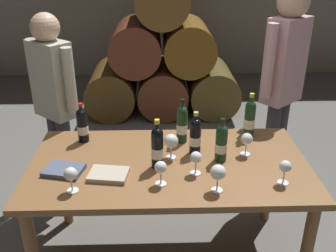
{
  "coord_description": "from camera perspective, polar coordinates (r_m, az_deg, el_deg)",
  "views": [
    {
      "loc": [
        -0.07,
        -2.03,
        1.98
      ],
      "look_at": [
        0.0,
        0.2,
        0.91
      ],
      "focal_mm": 41.18,
      "sensor_mm": 36.0,
      "label": 1
    }
  ],
  "objects": [
    {
      "name": "barrel_stack",
      "position": [
        4.81,
        -0.87,
        9.78
      ],
      "size": [
        1.86,
        0.9,
        1.69
      ],
      "color": "#513816",
      "rests_on": "ground_plane"
    },
    {
      "name": "wine_glass_2",
      "position": [
        2.07,
        7.4,
        -6.91
      ],
      "size": [
        0.09,
        0.09,
        0.16
      ],
      "color": "white",
      "rests_on": "dining_table"
    },
    {
      "name": "wine_glass_6",
      "position": [
        2.12,
        -14.22,
        -7.02
      ],
      "size": [
        0.07,
        0.07,
        0.15
      ],
      "color": "white",
      "rests_on": "dining_table"
    },
    {
      "name": "leather_ledger",
      "position": [
        2.34,
        -15.17,
        -6.32
      ],
      "size": [
        0.25,
        0.21,
        0.03
      ],
      "primitive_type": "cube",
      "rotation": [
        0.0,
        0.0,
        -0.23
      ],
      "color": "#4C5670",
      "rests_on": "dining_table"
    },
    {
      "name": "wine_bottle_1",
      "position": [
        2.35,
        7.9,
        -2.45
      ],
      "size": [
        0.07,
        0.07,
        0.28
      ],
      "color": "#19381E",
      "rests_on": "dining_table"
    },
    {
      "name": "sommelier_presenting",
      "position": [
        3.08,
        16.68,
        6.89
      ],
      "size": [
        0.4,
        0.35,
        1.72
      ],
      "color": "#383842",
      "rests_on": "ground_plane"
    },
    {
      "name": "wine_glass_0",
      "position": [
        2.21,
        4.16,
        -4.8
      ],
      "size": [
        0.07,
        0.07,
        0.14
      ],
      "color": "white",
      "rests_on": "dining_table"
    },
    {
      "name": "wine_bottle_5",
      "position": [
        2.41,
        4.07,
        -1.42
      ],
      "size": [
        0.07,
        0.07,
        0.28
      ],
      "color": "black",
      "rests_on": "dining_table"
    },
    {
      "name": "wine_glass_5",
      "position": [
        2.45,
        11.57,
        -2.01
      ],
      "size": [
        0.07,
        0.07,
        0.15
      ],
      "color": "white",
      "rests_on": "dining_table"
    },
    {
      "name": "wine_bottle_0",
      "position": [
        2.55,
        2.08,
        0.35
      ],
      "size": [
        0.07,
        0.07,
        0.31
      ],
      "color": "#19381E",
      "rests_on": "dining_table"
    },
    {
      "name": "tasting_notebook",
      "position": [
        2.25,
        -8.8,
        -7.11
      ],
      "size": [
        0.24,
        0.19,
        0.03
      ],
      "primitive_type": "cube",
      "rotation": [
        0.0,
        0.0,
        -0.15
      ],
      "color": "#B2A893",
      "rests_on": "dining_table"
    },
    {
      "name": "wine_glass_3",
      "position": [
        2.36,
        0.46,
        -2.32
      ],
      "size": [
        0.09,
        0.09,
        0.16
      ],
      "color": "white",
      "rests_on": "dining_table"
    },
    {
      "name": "wine_bottle_4",
      "position": [
        2.67,
        12.0,
        1.1
      ],
      "size": [
        0.07,
        0.07,
        0.32
      ],
      "color": "#19381E",
      "rests_on": "dining_table"
    },
    {
      "name": "wine_bottle_3",
      "position": [
        2.25,
        -1.59,
        -3.15
      ],
      "size": [
        0.07,
        0.07,
        0.31
      ],
      "color": "black",
      "rests_on": "dining_table"
    },
    {
      "name": "wine_glass_4",
      "position": [
        2.22,
        16.96,
        -5.91
      ],
      "size": [
        0.07,
        0.07,
        0.14
      ],
      "color": "white",
      "rests_on": "dining_table"
    },
    {
      "name": "wine_glass_1",
      "position": [
        2.11,
        -1.09,
        -6.29
      ],
      "size": [
        0.07,
        0.07,
        0.14
      ],
      "color": "white",
      "rests_on": "dining_table"
    },
    {
      "name": "taster_seated_left",
      "position": [
        3.04,
        -16.46,
        4.24
      ],
      "size": [
        0.4,
        0.35,
        1.54
      ],
      "color": "#383842",
      "rests_on": "ground_plane"
    },
    {
      "name": "dining_table",
      "position": [
        2.41,
        0.14,
        -7.23
      ],
      "size": [
        1.7,
        0.9,
        0.76
      ],
      "color": "brown",
      "rests_on": "ground_plane"
    },
    {
      "name": "wine_bottle_2",
      "position": [
        2.62,
        -12.55,
        0.16
      ],
      "size": [
        0.07,
        0.07,
        0.27
      ],
      "color": "black",
      "rests_on": "dining_table"
    }
  ]
}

